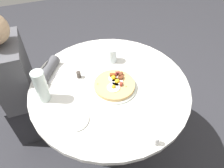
{
  "coord_description": "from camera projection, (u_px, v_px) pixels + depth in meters",
  "views": [
    {
      "loc": [
        -0.88,
        0.29,
        1.72
      ],
      "look_at": [
        -0.01,
        -0.01,
        0.75
      ],
      "focal_mm": 34.25,
      "sensor_mm": 36.0,
      "label": 1
    }
  ],
  "objects": [
    {
      "name": "pizza_plate",
      "position": [
        114.0,
        87.0,
        1.34
      ],
      "size": [
        0.28,
        0.28,
        0.01
      ],
      "primitive_type": "cylinder",
      "color": "silver",
      "rests_on": "dining_table"
    },
    {
      "name": "knife",
      "position": [
        56.0,
        75.0,
        1.41
      ],
      "size": [
        0.15,
        0.12,
        0.0
      ],
      "primitive_type": "cube",
      "rotation": [
        0.0,
        0.0,
        2.45
      ],
      "color": "silver",
      "rests_on": "napkin"
    },
    {
      "name": "fork",
      "position": [
        51.0,
        73.0,
        1.42
      ],
      "size": [
        0.15,
        0.12,
        0.0
      ],
      "primitive_type": "cube",
      "rotation": [
        0.0,
        0.0,
        2.45
      ],
      "color": "silver",
      "rests_on": "napkin"
    },
    {
      "name": "water_glass",
      "position": [
        112.0,
        55.0,
        1.48
      ],
      "size": [
        0.07,
        0.07,
        0.1
      ],
      "primitive_type": "cylinder",
      "color": "silver",
      "rests_on": "dining_table"
    },
    {
      "name": "dining_table",
      "position": [
        110.0,
        102.0,
        1.48
      ],
      "size": [
        1.02,
        1.02,
        0.73
      ],
      "color": "silver",
      "rests_on": "ground_plane"
    },
    {
      "name": "salt_shaker",
      "position": [
        156.0,
        141.0,
        1.06
      ],
      "size": [
        0.03,
        0.03,
        0.06
      ],
      "primitive_type": "cylinder",
      "color": "white",
      "rests_on": "dining_table"
    },
    {
      "name": "ground_plane",
      "position": [
        110.0,
        142.0,
        1.89
      ],
      "size": [
        6.0,
        6.0,
        0.0
      ],
      "primitive_type": "plane",
      "color": "#2D2D33"
    },
    {
      "name": "napkin",
      "position": [
        54.0,
        74.0,
        1.42
      ],
      "size": [
        0.22,
        0.22,
        0.0
      ],
      "primitive_type": "cube",
      "rotation": [
        0.0,
        0.0,
        2.45
      ],
      "color": "white",
      "rests_on": "dining_table"
    },
    {
      "name": "pepper_shaker",
      "position": [
        79.0,
        75.0,
        1.39
      ],
      "size": [
        0.03,
        0.03,
        0.05
      ],
      "primitive_type": "cylinder",
      "color": "#3F3833",
      "rests_on": "dining_table"
    },
    {
      "name": "person_seated",
      "position": [
        21.0,
        90.0,
        1.63
      ],
      "size": [
        0.47,
        0.48,
        1.14
      ],
      "color": "#2D2D33",
      "rests_on": "ground_plane"
    },
    {
      "name": "breakfast_pizza",
      "position": [
        115.0,
        84.0,
        1.33
      ],
      "size": [
        0.25,
        0.25,
        0.05
      ],
      "color": "tan",
      "rests_on": "pizza_plate"
    },
    {
      "name": "water_bottle",
      "position": [
        41.0,
        86.0,
        1.2
      ],
      "size": [
        0.07,
        0.07,
        0.21
      ],
      "primitive_type": "cylinder",
      "color": "silver",
      "rests_on": "dining_table"
    },
    {
      "name": "bread_plate",
      "position": [
        75.0,
        120.0,
        1.17
      ],
      "size": [
        0.15,
        0.15,
        0.01
      ],
      "primitive_type": "cylinder",
      "color": "white",
      "rests_on": "dining_table"
    }
  ]
}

